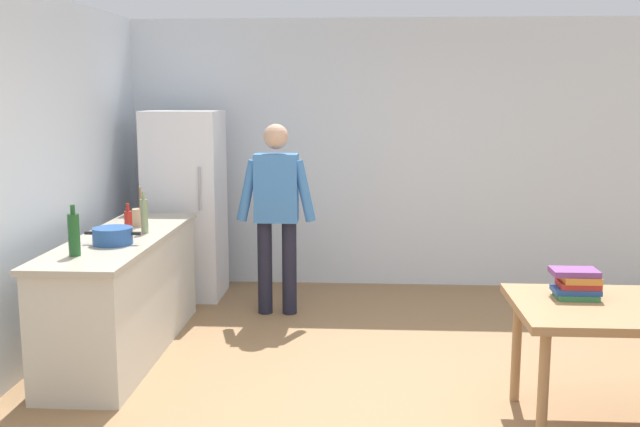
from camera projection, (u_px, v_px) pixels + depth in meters
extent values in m
plane|color=#936D47|center=(390.00, 400.00, 4.72)|extent=(14.00, 14.00, 0.00)
cube|color=silver|center=(382.00, 154.00, 7.46)|extent=(6.40, 0.12, 2.70)
cube|color=silver|center=(0.00, 186.00, 4.85)|extent=(0.12, 5.60, 2.70)
cube|color=beige|center=(124.00, 297.00, 5.56)|extent=(0.60, 2.12, 0.86)
cube|color=#B2A893|center=(121.00, 239.00, 5.49)|extent=(0.64, 2.20, 0.04)
cube|color=white|center=(186.00, 205.00, 7.05)|extent=(0.70, 0.64, 1.80)
cylinder|color=#B2B2B7|center=(200.00, 189.00, 6.67)|extent=(0.02, 0.02, 0.40)
cylinder|color=#1E1E2D|center=(265.00, 268.00, 6.54)|extent=(0.13, 0.13, 0.84)
cylinder|color=#1E1E2D|center=(289.00, 268.00, 6.53)|extent=(0.13, 0.13, 0.84)
cube|color=#3D75B7|center=(276.00, 188.00, 6.42)|extent=(0.38, 0.22, 0.60)
sphere|color=tan|center=(276.00, 137.00, 6.34)|extent=(0.22, 0.22, 0.22)
cylinder|color=#3D75B7|center=(247.00, 191.00, 6.39)|extent=(0.20, 0.09, 0.55)
cylinder|color=#3D75B7|center=(304.00, 191.00, 6.37)|extent=(0.20, 0.09, 0.55)
cube|color=#9E754C|center=(637.00, 309.00, 4.23)|extent=(1.40, 0.90, 0.05)
cylinder|color=#9E754C|center=(543.00, 392.00, 3.98)|extent=(0.06, 0.06, 0.70)
cylinder|color=#9E754C|center=(516.00, 348.00, 4.67)|extent=(0.06, 0.06, 0.70)
cylinder|color=#285193|center=(113.00, 236.00, 5.18)|extent=(0.28, 0.28, 0.12)
cube|color=black|center=(89.00, 233.00, 5.19)|extent=(0.06, 0.03, 0.02)
cube|color=black|center=(136.00, 233.00, 5.17)|extent=(0.06, 0.03, 0.02)
cylinder|color=tan|center=(139.00, 217.00, 5.91)|extent=(0.11, 0.11, 0.14)
cylinder|color=olive|center=(141.00, 200.00, 5.89)|extent=(0.02, 0.05, 0.22)
cylinder|color=olive|center=(140.00, 200.00, 5.87)|extent=(0.02, 0.04, 0.22)
cylinder|color=#B22319|center=(128.00, 223.00, 5.53)|extent=(0.06, 0.06, 0.18)
cylinder|color=#B22319|center=(128.00, 207.00, 5.51)|extent=(0.02, 0.02, 0.06)
cylinder|color=#1E5123|center=(74.00, 235.00, 4.80)|extent=(0.08, 0.08, 0.28)
cylinder|color=#1E5123|center=(73.00, 209.00, 4.78)|extent=(0.03, 0.03, 0.06)
cylinder|color=gray|center=(144.00, 216.00, 5.59)|extent=(0.06, 0.06, 0.26)
cylinder|color=gray|center=(143.00, 196.00, 5.56)|extent=(0.02, 0.02, 0.06)
cube|color=#387A47|center=(576.00, 296.00, 4.36)|extent=(0.24, 0.17, 0.03)
cube|color=#284C8E|center=(576.00, 290.00, 4.37)|extent=(0.27, 0.17, 0.03)
cube|color=#B22D28|center=(578.00, 284.00, 4.37)|extent=(0.23, 0.18, 0.04)
cube|color=orange|center=(580.00, 279.00, 4.36)|extent=(0.21, 0.18, 0.04)
cube|color=#753D7F|center=(574.00, 272.00, 4.37)|extent=(0.27, 0.18, 0.04)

